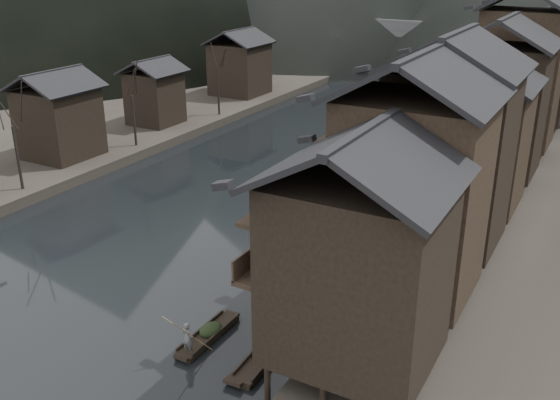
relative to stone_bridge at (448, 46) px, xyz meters
The scene contains 12 objects.
water 72.18m from the stone_bridge, 90.00° to the right, with size 300.00×300.00×0.00m, color black.
left_bank 47.64m from the stone_bridge, 137.56° to the right, with size 40.00×200.00×1.20m, color #2D2823.
stilt_houses 55.96m from the stone_bridge, 71.96° to the right, with size 9.00×67.60×17.07m.
left_houses 55.79m from the stone_bridge, 111.56° to the right, with size 8.10×53.20×8.73m.
bare_trees 62.81m from the stone_bridge, 105.71° to the right, with size 3.97×43.97×7.93m.
moored_sampans 55.70m from the stone_bridge, 77.64° to the right, with size 2.29×56.20×0.47m.
midriver_boats 22.01m from the stone_bridge, 87.45° to the right, with size 13.04×31.80×0.45m.
stone_bridge is the anchor object (origin of this frame).
hero_sampan 79.86m from the stone_bridge, 83.76° to the right, with size 1.06×5.02×0.44m.
cargo_heap 79.59m from the stone_bridge, 83.74° to the right, with size 1.10×1.45×0.66m, color black.
boatman 81.54m from the stone_bridge, 83.90° to the right, with size 0.66×0.43×1.80m, color slate.
bamboo_pole 81.48m from the stone_bridge, 83.76° to the right, with size 0.06×0.06×4.26m, color #8C7A51.
Camera 1 is at (25.86, -30.24, 19.58)m, focal length 40.00 mm.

